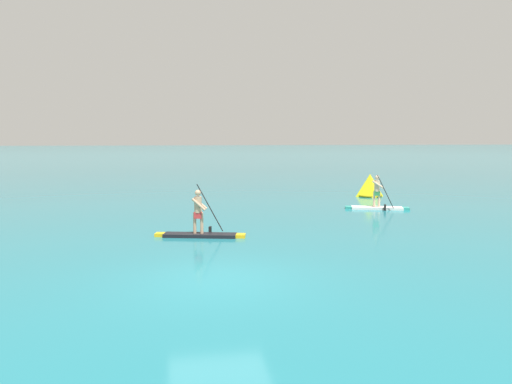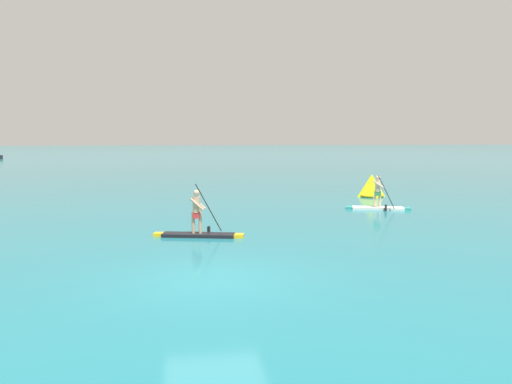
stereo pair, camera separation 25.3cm
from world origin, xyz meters
name	(u,v)px [view 2 (the right image)]	position (x,y,z in m)	size (l,w,h in m)	color
ground	(214,280)	(0.00, 0.00, 0.00)	(440.00, 440.00, 0.00)	#1E727F
paddleboarder_mid_center	(199,227)	(-0.17, 5.28, 0.35)	(3.16, 1.15, 1.84)	black
paddleboarder_far_right	(378,203)	(8.65, 10.50, 0.33)	(3.02, 1.38, 1.73)	white
race_marker_buoy	(371,187)	(10.31, 15.41, 0.60)	(1.45, 1.45, 1.33)	yellow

